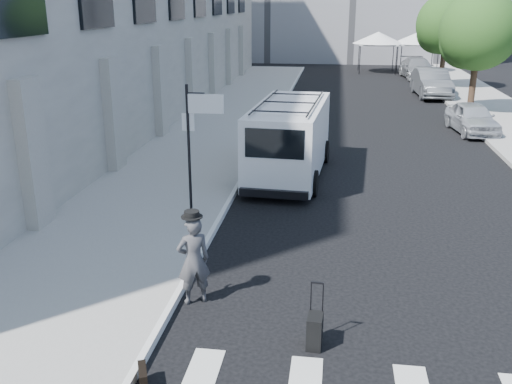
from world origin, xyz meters
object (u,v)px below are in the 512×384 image
(parked_car_b, at_px, (432,83))
(parked_car_c, at_px, (417,68))
(cargo_van, at_px, (290,138))
(parked_car_a, at_px, (472,118))
(suitcase, at_px, (315,331))
(businessman, at_px, (194,260))
(briefcase, at_px, (143,378))

(parked_car_b, xyz_separation_m, parked_car_c, (0.26, 8.72, -0.08))
(cargo_van, bearing_deg, parked_car_c, 78.04)
(cargo_van, relative_size, parked_car_a, 1.67)
(suitcase, height_order, parked_car_a, parked_car_a)
(suitcase, bearing_deg, parked_car_a, 74.26)
(suitcase, distance_m, parked_car_c, 36.69)
(suitcase, bearing_deg, cargo_van, 100.79)
(businessman, relative_size, cargo_van, 0.27)
(parked_car_c, bearing_deg, parked_car_a, -95.05)
(parked_car_a, bearing_deg, parked_car_c, 83.67)
(businessman, height_order, briefcase, businessman)
(cargo_van, height_order, parked_car_c, cargo_van)
(suitcase, relative_size, parked_car_a, 0.29)
(briefcase, relative_size, cargo_van, 0.07)
(businessman, bearing_deg, briefcase, 57.53)
(businessman, relative_size, parked_car_b, 0.35)
(suitcase, relative_size, parked_car_b, 0.22)
(parked_car_a, height_order, parked_car_c, parked_car_c)
(briefcase, distance_m, parked_car_a, 20.69)
(businessman, distance_m, parked_car_c, 36.01)
(suitcase, height_order, parked_car_b, parked_car_b)
(briefcase, height_order, parked_car_b, parked_car_b)
(briefcase, xyz_separation_m, parked_car_b, (8.32, 28.90, 0.66))
(cargo_van, distance_m, parked_car_a, 10.47)
(businessman, height_order, parked_car_b, businessman)
(briefcase, bearing_deg, businessman, 65.05)
(cargo_van, height_order, parked_car_a, cargo_van)
(briefcase, bearing_deg, parked_car_c, 55.37)
(cargo_van, bearing_deg, parked_car_b, 71.66)
(parked_car_a, bearing_deg, cargo_van, -141.01)
(briefcase, distance_m, parked_car_b, 30.08)
(businessman, xyz_separation_m, parked_car_c, (8.44, 35.00, -0.13))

